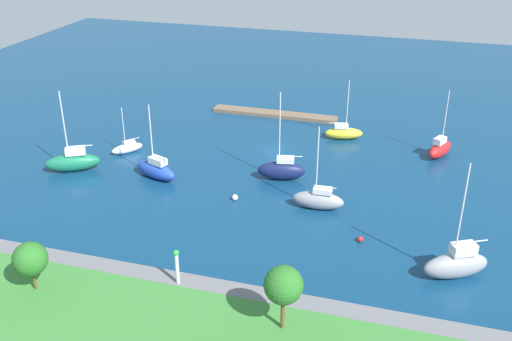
# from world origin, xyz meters

# --- Properties ---
(water) EXTENTS (160.00, 160.00, 0.00)m
(water) POSITION_xyz_m (0.00, 0.00, 0.00)
(water) COLOR navy
(water) RESTS_ON ground
(pier_dock) EXTENTS (21.59, 2.58, 0.60)m
(pier_dock) POSITION_xyz_m (3.99, -14.55, 0.30)
(pier_dock) COLOR brown
(pier_dock) RESTS_ON ground
(breakwater) EXTENTS (74.20, 3.45, 1.10)m
(breakwater) POSITION_xyz_m (0.00, 35.28, 0.55)
(breakwater) COLOR slate
(breakwater) RESTS_ON ground
(shoreline_park) EXTENTS (53.20, 11.60, 1.28)m
(shoreline_park) POSITION_xyz_m (0.00, 41.74, 0.64)
(shoreline_park) COLOR #387A33
(shoreline_park) RESTS_ON ground
(harbor_beacon) EXTENTS (0.56, 0.56, 3.73)m
(harbor_beacon) POSITION_xyz_m (0.34, 35.28, 3.25)
(harbor_beacon) COLOR silver
(harbor_beacon) RESTS_ON breakwater
(park_tree_center) EXTENTS (3.22, 3.22, 4.98)m
(park_tree_center) POSITION_xyz_m (12.71, 40.14, 4.64)
(park_tree_center) COLOR brown
(park_tree_center) RESTS_ON shoreline_park
(park_tree_west) EXTENTS (3.34, 3.34, 6.12)m
(park_tree_west) POSITION_xyz_m (-10.84, 38.72, 5.69)
(park_tree_west) COLOR brown
(park_tree_west) RESTS_ON shoreline_park
(sailboat_gray_mid_basin) EXTENTS (7.10, 5.24, 12.63)m
(sailboat_gray_mid_basin) POSITION_xyz_m (-25.25, 25.04, 1.54)
(sailboat_gray_mid_basin) COLOR gray
(sailboat_gray_mid_basin) RESTS_ON water
(sailboat_green_far_north) EXTENTS (7.60, 5.64, 11.49)m
(sailboat_green_far_north) POSITION_xyz_m (25.09, 14.35, 1.39)
(sailboat_green_far_north) COLOR #19724C
(sailboat_green_far_north) RESTS_ON water
(sailboat_yellow_lone_south) EXTENTS (6.17, 3.51, 9.47)m
(sailboat_yellow_lone_south) POSITION_xyz_m (-8.94, -7.62, 1.03)
(sailboat_yellow_lone_south) COLOR yellow
(sailboat_yellow_lone_south) RESTS_ON water
(sailboat_blue_inner_mooring) EXTENTS (7.14, 4.42, 10.33)m
(sailboat_blue_inner_mooring) POSITION_xyz_m (13.14, 13.17, 1.26)
(sailboat_blue_inner_mooring) COLOR #2347B2
(sailboat_blue_inner_mooring) RESTS_ON water
(sailboat_navy_west_end) EXTENTS (6.71, 3.57, 12.19)m
(sailboat_navy_west_end) POSITION_xyz_m (-3.16, 8.74, 1.40)
(sailboat_navy_west_end) COLOR #141E4C
(sailboat_navy_west_end) RESTS_ON water
(sailboat_red_lone_north) EXTENTS (4.27, 5.97, 10.01)m
(sailboat_red_lone_north) POSITION_xyz_m (-23.37, -4.91, 1.26)
(sailboat_red_lone_north) COLOR red
(sailboat_red_lone_north) RESTS_ON water
(sailboat_white_outer_mooring) EXTENTS (4.16, 4.57, 7.09)m
(sailboat_white_outer_mooring) POSITION_xyz_m (20.82, 6.76, 0.78)
(sailboat_white_outer_mooring) COLOR white
(sailboat_white_outer_mooring) RESTS_ON water
(sailboat_gray_along_channel) EXTENTS (6.35, 2.44, 10.59)m
(sailboat_gray_along_channel) POSITION_xyz_m (-9.40, 15.18, 1.22)
(sailboat_gray_along_channel) COLOR gray
(sailboat_gray_along_channel) RESTS_ON water
(mooring_buoy_red) EXTENTS (0.66, 0.66, 0.66)m
(mooring_buoy_red) POSITION_xyz_m (-15.32, 21.26, 0.33)
(mooring_buoy_red) COLOR red
(mooring_buoy_red) RESTS_ON water
(mooring_buoy_white) EXTENTS (0.78, 0.78, 0.78)m
(mooring_buoy_white) POSITION_xyz_m (0.98, 16.11, 0.39)
(mooring_buoy_white) COLOR white
(mooring_buoy_white) RESTS_ON water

